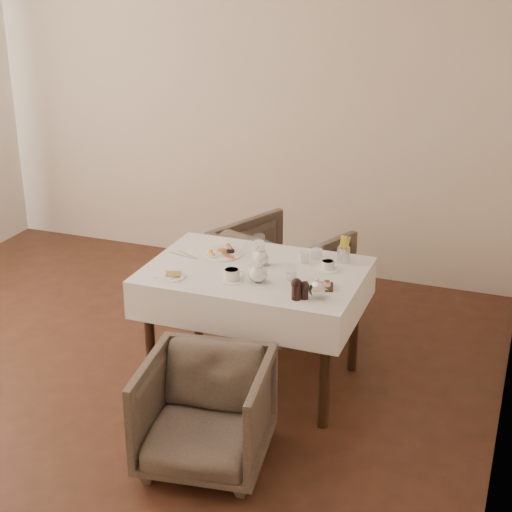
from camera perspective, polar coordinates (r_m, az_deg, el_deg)
The scene contains 20 objects.
table at distance 4.69m, azimuth -0.10°, elevation -2.28°, with size 1.28×0.88×0.75m.
armchair_near at distance 4.14m, azimuth -3.72°, elevation -11.33°, with size 0.64×0.66×0.60m, color #453A33.
armchair_far at distance 5.58m, azimuth 1.87°, elevation -1.37°, with size 0.76×0.78×0.71m, color #453A33.
breakfast_plate at distance 4.87m, azimuth -2.54°, elevation 0.22°, with size 0.27×0.27×0.03m.
side_plate at distance 4.56m, azimuth -6.29°, elevation -1.45°, with size 0.17×0.17×0.02m.
teapot_centre at distance 4.68m, azimuth 0.34°, elevation -0.01°, with size 0.15×0.11×0.12m, color white, non-canonical shape.
teapot_front at distance 4.45m, azimuth 0.13°, elevation -1.16°, with size 0.15×0.12×0.12m, color white, non-canonical shape.
creamer at distance 4.74m, azimuth 3.49°, elevation -0.07°, with size 0.06×0.06×0.07m, color white.
teacup_near at distance 4.48m, azimuth -1.77°, elevation -1.42°, with size 0.14×0.14×0.07m.
teacup_far at distance 4.64m, azimuth 5.24°, elevation -0.73°, with size 0.12×0.12×0.06m.
glass_left at distance 4.93m, azimuth 0.24°, elevation 1.03°, with size 0.07×0.07×0.09m, color silver.
glass_mid at distance 4.49m, azimuth 2.57°, elevation -1.21°, with size 0.06×0.06×0.09m, color silver.
glass_right at distance 4.81m, azimuth 4.46°, elevation 0.44°, with size 0.07×0.07×0.10m, color silver.
condiment_board at distance 4.41m, azimuth 4.56°, elevation -2.14°, with size 0.19×0.15×0.04m.
pepper_mill_left at distance 4.24m, azimuth 2.95°, elevation -2.40°, with size 0.06×0.06×0.12m, color black, non-canonical shape.
pepper_mill_right at distance 4.26m, azimuth 3.55°, elevation -2.47°, with size 0.05×0.05×0.10m, color black, non-canonical shape.
silver_pot at distance 4.27m, azimuth 4.45°, elevation -2.31°, with size 0.11×0.09×0.12m, color white, non-canonical shape.
fries_cup at distance 4.76m, azimuth 6.40°, elevation 0.40°, with size 0.08×0.08×0.17m.
cutlery_fork at distance 4.87m, azimuth -4.98°, elevation 0.09°, with size 0.01×0.19×0.00m, color silver.
cutlery_knife at distance 4.86m, azimuth -5.44°, elevation 0.03°, with size 0.01×0.19×0.00m, color silver.
Camera 1 is at (2.28, -3.35, 2.56)m, focal length 55.00 mm.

